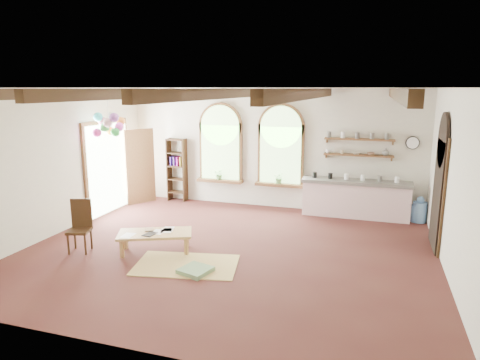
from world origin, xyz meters
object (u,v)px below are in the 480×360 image
at_px(kitchen_counter, 355,198).
at_px(coffee_table, 155,235).
at_px(side_chair, 80,237).
at_px(balloon_cluster, 109,124).

height_order(kitchen_counter, coffee_table, kitchen_counter).
xyz_separation_m(kitchen_counter, coffee_table, (-3.66, -3.69, -0.12)).
bearing_deg(coffee_table, kitchen_counter, 45.23).
xyz_separation_m(side_chair, balloon_cluster, (-0.59, 2.07, 2.05)).
relative_size(coffee_table, side_chair, 1.51).
bearing_deg(side_chair, balloon_cluster, 105.98).
bearing_deg(balloon_cluster, coffee_table, -39.13).
xyz_separation_m(kitchen_counter, side_chair, (-5.11, -4.10, -0.18)).
bearing_deg(kitchen_counter, side_chair, -141.24).
bearing_deg(balloon_cluster, kitchen_counter, 19.59).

